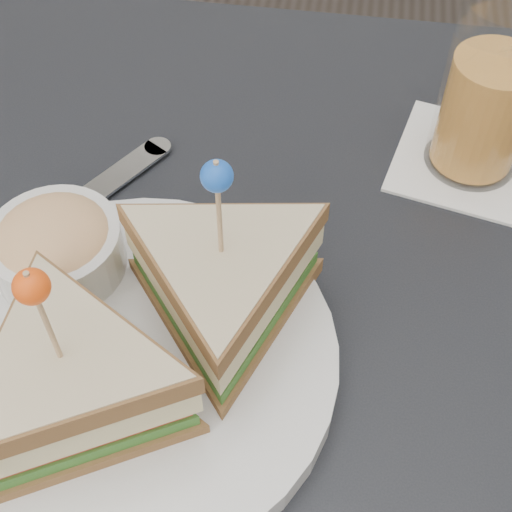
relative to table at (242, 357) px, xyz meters
The scene contains 4 objects.
table is the anchor object (origin of this frame).
plate_meal 0.15m from the table, 134.35° to the right, with size 0.32×0.31×0.17m.
cutlery_knife 0.19m from the table, 161.47° to the left, with size 0.14×0.21×0.01m.
drink_set 0.29m from the table, 46.41° to the left, with size 0.15×0.15×0.16m.
Camera 1 is at (0.06, -0.30, 1.19)m, focal length 50.00 mm.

